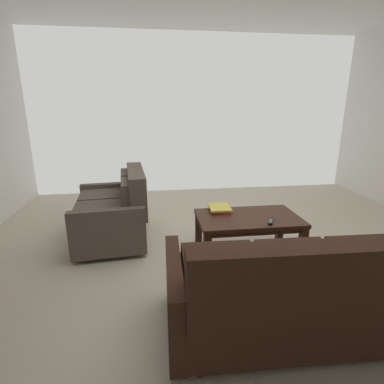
{
  "coord_description": "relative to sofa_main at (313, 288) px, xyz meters",
  "views": [
    {
      "loc": [
        0.82,
        2.61,
        1.55
      ],
      "look_at": [
        0.5,
        0.22,
        0.85
      ],
      "focal_mm": 27.6,
      "sensor_mm": 36.0,
      "label": 1
    }
  ],
  "objects": [
    {
      "name": "ground_plane",
      "position": [
        0.24,
        -0.97,
        -0.35
      ],
      "size": [
        5.94,
        5.72,
        0.01
      ],
      "primitive_type": "cube",
      "color": "beige"
    },
    {
      "name": "sofa_main",
      "position": [
        0.0,
        0.0,
        0.0
      ],
      "size": [
        2.03,
        0.94,
        0.82
      ],
      "color": "black",
      "rests_on": "ground"
    },
    {
      "name": "loveseat_near",
      "position": [
        1.52,
        -1.77,
        0.01
      ],
      "size": [
        0.89,
        1.25,
        0.84
      ],
      "color": "black",
      "rests_on": "ground"
    },
    {
      "name": "coffee_table",
      "position": [
        0.09,
        -1.13,
        0.03
      ],
      "size": [
        1.06,
        0.63,
        0.45
      ],
      "color": "#3D2316",
      "rests_on": "ground"
    },
    {
      "name": "book_stack",
      "position": [
        0.35,
        -1.34,
        0.13
      ],
      "size": [
        0.25,
        0.29,
        0.05
      ],
      "color": "#C63833",
      "rests_on": "coffee_table"
    },
    {
      "name": "tv_remote",
      "position": [
        -0.07,
        -0.94,
        0.11
      ],
      "size": [
        0.11,
        0.16,
        0.02
      ],
      "color": "black",
      "rests_on": "coffee_table"
    }
  ]
}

